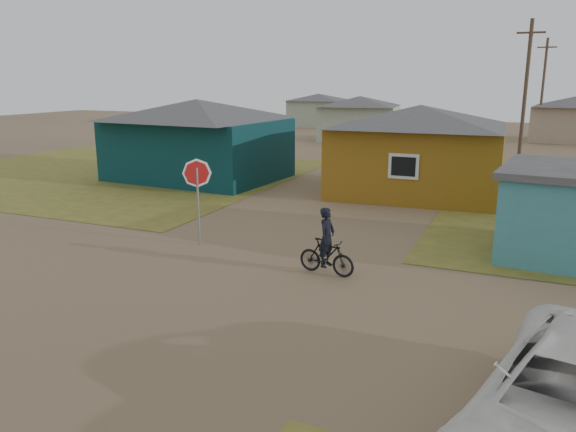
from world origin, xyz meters
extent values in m
plane|color=#7A6246|center=(0.00, 0.00, 0.00)|extent=(120.00, 120.00, 0.00)
cube|color=olive|center=(-14.00, 13.00, 0.01)|extent=(20.00, 18.00, 0.00)
cube|color=#092E32|center=(-8.50, 13.50, 1.50)|extent=(8.40, 6.54, 3.00)
pyramid|color=#3E3E41|center=(-8.50, 13.50, 3.50)|extent=(8.93, 7.08, 1.00)
cube|color=#8E6015|center=(2.50, 14.00, 1.50)|extent=(7.21, 6.24, 3.00)
pyramid|color=#3E3E41|center=(2.50, 14.00, 3.45)|extent=(7.72, 6.76, 0.90)
cube|color=silver|center=(2.50, 10.97, 1.65)|extent=(1.20, 0.06, 1.00)
cube|color=black|center=(2.50, 10.94, 1.65)|extent=(0.95, 0.04, 0.75)
cube|color=#A1AD95|center=(-6.00, 34.00, 1.40)|extent=(6.49, 5.60, 2.80)
pyramid|color=#3E3E41|center=(-6.00, 34.00, 3.20)|extent=(7.04, 6.15, 0.80)
cube|color=tan|center=(10.00, 40.00, 1.40)|extent=(6.41, 5.50, 2.80)
pyramid|color=#3E3E41|center=(10.00, 40.00, 3.20)|extent=(6.95, 6.05, 0.80)
cube|color=#A1AD95|center=(-14.00, 46.00, 1.35)|extent=(5.75, 5.28, 2.70)
pyramid|color=#3E3E41|center=(-14.00, 46.00, 3.05)|extent=(6.28, 5.81, 0.70)
cylinder|color=#503D30|center=(6.50, 22.00, 4.00)|extent=(0.20, 0.20, 8.00)
cube|color=#503D30|center=(6.50, 22.00, 7.30)|extent=(1.40, 0.10, 0.10)
cylinder|color=#503D30|center=(7.50, 38.00, 4.00)|extent=(0.20, 0.20, 8.00)
cube|color=#503D30|center=(7.50, 38.00, 7.30)|extent=(1.40, 0.10, 0.10)
cylinder|color=gray|center=(-2.15, 3.35, 1.21)|extent=(0.07, 0.07, 2.41)
imported|color=black|center=(2.35, 2.37, 0.48)|extent=(1.63, 0.66, 0.95)
imported|color=black|center=(2.35, 2.37, 1.01)|extent=(0.45, 0.62, 1.57)
camera|label=1|loc=(6.96, -10.88, 5.03)|focal=35.00mm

